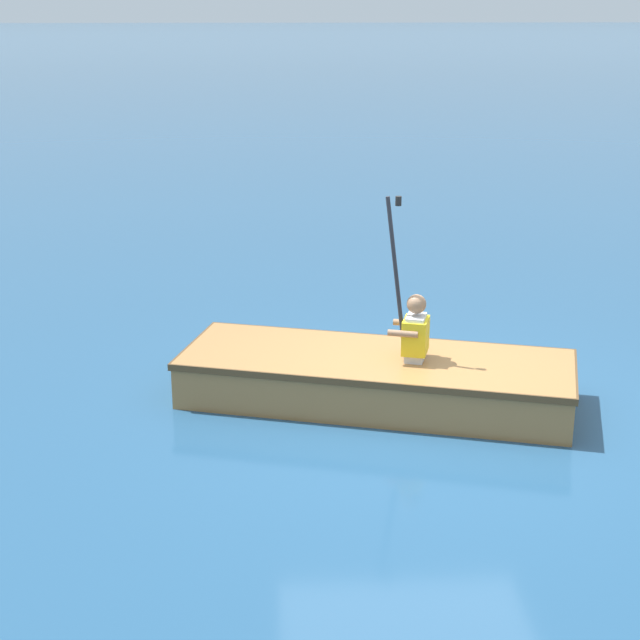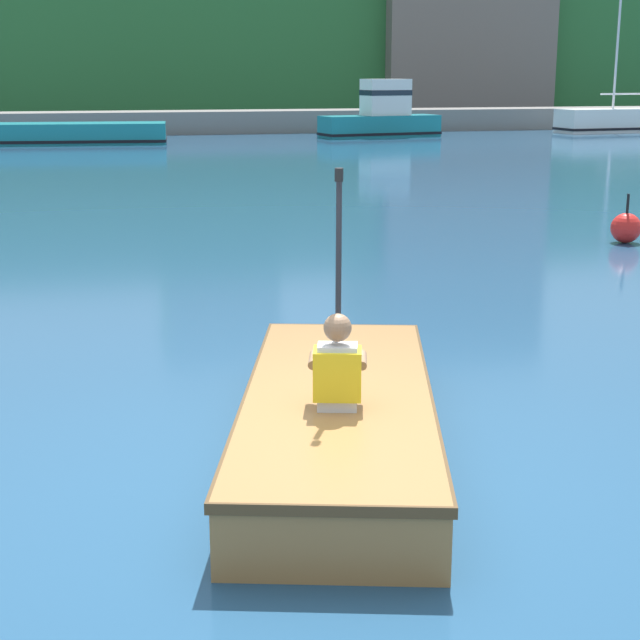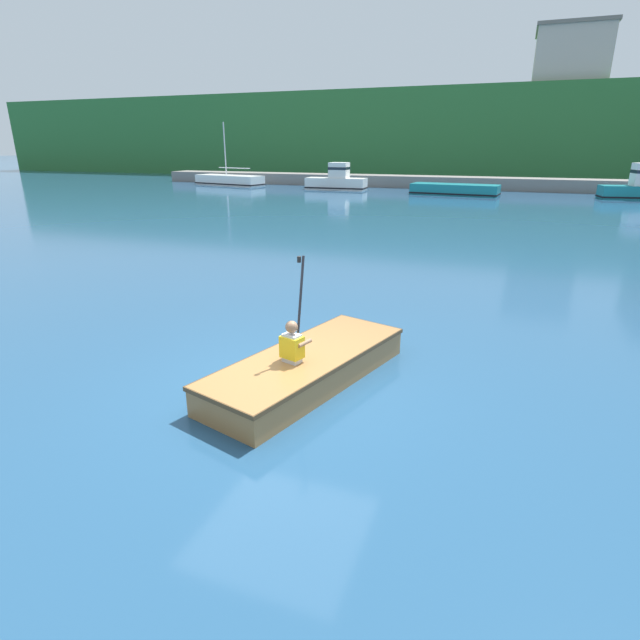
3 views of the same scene
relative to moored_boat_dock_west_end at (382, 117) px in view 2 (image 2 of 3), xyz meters
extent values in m
plane|color=navy|center=(-10.28, -31.56, -0.76)|extent=(300.00, 300.00, 0.00)
cube|color=#2D6B33|center=(-10.28, 23.87, 3.47)|extent=(120.00, 20.00, 8.46)
cube|color=slate|center=(-10.28, 4.31, -0.31)|extent=(54.78, 2.40, 0.90)
cube|color=#197A84|center=(-0.08, -0.01, -0.35)|extent=(4.86, 2.14, 0.83)
cube|color=black|center=(-0.08, -0.01, -0.62)|extent=(4.91, 2.18, 0.10)
cube|color=silver|center=(0.15, 0.03, 0.75)|extent=(1.87, 1.37, 1.37)
cube|color=#19232D|center=(0.15, 0.03, 0.92)|extent=(1.89, 1.39, 0.20)
cube|color=#197A84|center=(-11.34, -1.14, -0.40)|extent=(5.96, 2.43, 0.72)
cube|color=black|center=(-11.34, -1.14, -0.64)|extent=(6.01, 2.48, 0.10)
cube|color=white|center=(10.58, 0.71, -0.28)|extent=(5.37, 2.03, 0.97)
cube|color=black|center=(10.58, 0.71, -0.59)|extent=(5.41, 2.08, 0.10)
cylinder|color=silver|center=(10.32, 0.68, 2.86)|extent=(0.10, 0.10, 5.31)
cylinder|color=silver|center=(11.10, 0.76, 0.81)|extent=(2.88, 0.35, 0.07)
cube|color=#A3703D|center=(-9.99, -31.20, -0.55)|extent=(2.07, 3.61, 0.43)
cube|color=brown|center=(-9.99, -31.20, -0.37)|extent=(2.12, 3.66, 0.06)
cube|color=brown|center=(-9.99, -31.20, -0.38)|extent=(1.74, 3.09, 0.02)
cone|color=#A3703D|center=(-9.54, -29.62, -0.53)|extent=(0.51, 0.51, 0.38)
cube|color=#A3703D|center=(-10.06, -31.44, -0.39)|extent=(1.11, 0.46, 0.03)
cube|color=silver|center=(-10.09, -31.53, -0.13)|extent=(0.27, 0.22, 0.41)
cube|color=yellow|center=(-10.09, -31.53, -0.11)|extent=(0.34, 0.28, 0.31)
sphere|color=#997051|center=(-10.09, -31.53, 0.18)|extent=(0.17, 0.17, 0.17)
cylinder|color=#997051|center=(-9.92, -31.48, -0.05)|extent=(0.13, 0.27, 0.06)
cylinder|color=#997051|center=(-10.21, -31.40, -0.05)|extent=(0.13, 0.27, 0.06)
cylinder|color=#232328|center=(-10.04, -31.35, 0.40)|extent=(0.10, 0.22, 1.42)
cylinder|color=black|center=(-10.04, -31.35, 1.07)|extent=(0.05, 0.05, 0.08)
sphere|color=red|center=(-3.81, -24.28, -0.54)|extent=(0.44, 0.44, 0.44)
cylinder|color=black|center=(-3.81, -24.28, -0.18)|extent=(0.04, 0.04, 0.28)
camera|label=1|loc=(-18.09, -30.28, 2.67)|focal=55.00mm
camera|label=2|loc=(-11.54, -37.00, 1.65)|focal=55.00mm
camera|label=3|loc=(-7.50, -37.26, 2.49)|focal=28.00mm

